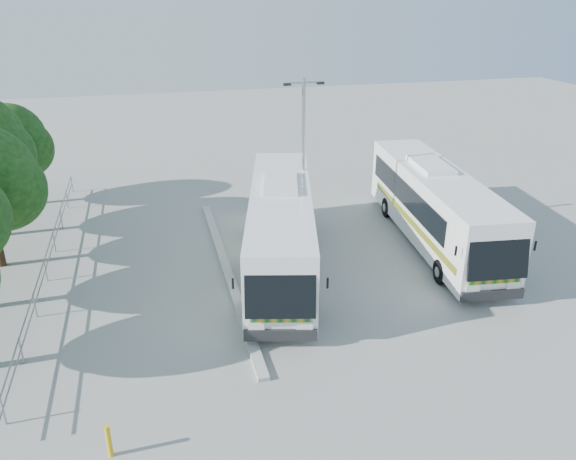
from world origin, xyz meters
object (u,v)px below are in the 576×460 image
object	(u,v)px
tree_far_e	(10,140)
coach_adjacent	(435,205)
coach_main	(281,227)
lamppost	(303,154)
bollard	(109,441)

from	to	relation	value
tree_far_e	coach_adjacent	xyz separation A→B (m)	(20.73, -10.73, -1.91)
coach_main	lamppost	xyz separation A→B (m)	(1.84, 2.98, 2.41)
tree_far_e	lamppost	xyz separation A→B (m)	(14.63, -8.53, 0.49)
tree_far_e	coach_adjacent	bearing A→B (deg)	-27.36
coach_main	coach_adjacent	bearing A→B (deg)	19.50
tree_far_e	bollard	bearing A→B (deg)	-75.18
coach_main	bollard	size ratio (longest dim) A/B	12.93
coach_adjacent	bollard	distance (m)	18.49
coach_main	coach_adjacent	size ratio (longest dim) A/B	1.00
lamppost	bollard	world-z (taller)	lamppost
coach_main	coach_adjacent	xyz separation A→B (m)	(7.95, 0.79, 0.01)
tree_far_e	bollard	world-z (taller)	tree_far_e
coach_adjacent	bollard	bearing A→B (deg)	-138.51
coach_main	tree_far_e	bearing A→B (deg)	151.84
lamppost	bollard	xyz separation A→B (m)	(-8.99, -12.76, -3.87)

